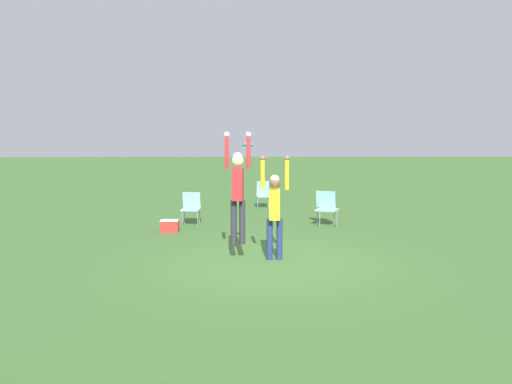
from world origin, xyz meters
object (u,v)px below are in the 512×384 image
object	(u,v)px
camping_chair_0	(327,206)
cooler_box	(170,226)
frisbee	(248,145)
person_jumping	(238,185)
camping_chair_1	(263,192)
person_defending	(275,205)
camping_chair_2	(191,206)

from	to	relation	value
camping_chair_0	cooler_box	distance (m)	4.31
frisbee	cooler_box	world-z (taller)	frisbee
person_jumping	cooler_box	bearing A→B (deg)	35.24
camping_chair_1	cooler_box	distance (m)	5.26
frisbee	cooler_box	size ratio (longest dim) A/B	0.51
person_jumping	person_defending	world-z (taller)	person_jumping
cooler_box	person_jumping	bearing A→B (deg)	-58.45
frisbee	camping_chair_1	distance (m)	7.66
person_jumping	cooler_box	world-z (taller)	person_jumping
frisbee	camping_chair_2	world-z (taller)	frisbee
camping_chair_1	person_jumping	bearing A→B (deg)	75.04
person_jumping	person_defending	xyz separation A→B (m)	(0.72, -0.05, -0.40)
person_jumping	person_defending	distance (m)	0.82
person_jumping	camping_chair_2	world-z (taller)	person_jumping
person_defending	cooler_box	xyz separation A→B (m)	(-2.52, 2.98, -0.92)
camping_chair_0	camping_chair_2	bearing A→B (deg)	23.96
camping_chair_0	camping_chair_2	distance (m)	3.74
person_jumping	camping_chair_0	world-z (taller)	person_jumping
person_jumping	camping_chair_0	size ratio (longest dim) A/B	2.37
person_defending	cooler_box	world-z (taller)	person_defending
cooler_box	camping_chair_0	bearing A→B (deg)	13.85
frisbee	cooler_box	xyz separation A→B (m)	(-2.00, 2.84, -2.08)
person_defending	frisbee	bearing A→B (deg)	-101.34
person_jumping	person_defending	size ratio (longest dim) A/B	1.07
frisbee	camping_chair_0	distance (m)	4.75
camping_chair_2	cooler_box	xyz separation A→B (m)	(-0.42, -1.11, -0.37)
camping_chair_0	camping_chair_2	world-z (taller)	camping_chair_0
cooler_box	camping_chair_1	bearing A→B (deg)	61.38
person_defending	cooler_box	distance (m)	4.01
camping_chair_0	cooler_box	bearing A→B (deg)	39.15
camping_chair_0	camping_chair_2	size ratio (longest dim) A/B	1.04
person_defending	camping_chair_1	bearing A→B (deg)	-176.29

